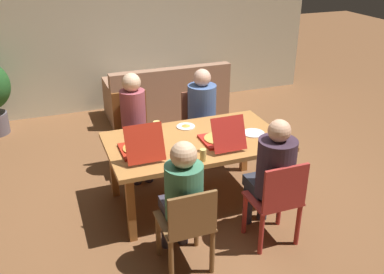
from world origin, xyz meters
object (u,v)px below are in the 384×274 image
(person_1, at_px, (272,170))
(drinking_glass_1, at_px, (203,155))
(chair_3, at_px, (133,128))
(pizza_box_1, at_px, (140,148))
(plate_0, at_px, (253,133))
(chair_1, at_px, (277,201))
(drinking_glass_2, at_px, (157,128))
(chair_0, at_px, (200,123))
(plate_1, at_px, (186,126))
(person_0, at_px, (203,108))
(chair_2, at_px, (187,226))
(couch, at_px, (167,97))
(person_3, at_px, (135,118))
(drinking_glass_0, at_px, (191,154))
(person_2, at_px, (182,193))
(dining_table, at_px, (195,146))
(pizza_box_0, at_px, (220,139))

(person_1, xyz_separation_m, drinking_glass_1, (-0.53, 0.36, 0.07))
(chair_3, height_order, pizza_box_1, pizza_box_1)
(person_1, distance_m, plate_0, 0.76)
(chair_1, bearing_deg, drinking_glass_2, 122.99)
(drinking_glass_2, bearing_deg, chair_1, -57.01)
(chair_1, distance_m, chair_3, 2.11)
(pizza_box_1, distance_m, drinking_glass_2, 0.44)
(plate_0, height_order, drinking_glass_2, drinking_glass_2)
(plate_0, xyz_separation_m, drinking_glass_2, (-0.97, 0.34, 0.07))
(chair_3, bearing_deg, person_1, -63.76)
(chair_0, distance_m, drinking_glass_2, 1.13)
(pizza_box_1, distance_m, plate_1, 0.75)
(person_0, relative_size, plate_1, 5.87)
(chair_2, bearing_deg, couch, 75.44)
(chair_0, xyz_separation_m, plate_1, (-0.42, -0.66, 0.30))
(chair_3, height_order, person_3, person_3)
(drinking_glass_0, relative_size, drinking_glass_1, 1.06)
(person_2, bearing_deg, chair_2, -90.00)
(dining_table, distance_m, chair_2, 1.09)
(person_2, bearing_deg, plate_1, 68.87)
(chair_3, distance_m, person_3, 0.25)
(person_2, height_order, person_3, person_3)
(chair_0, relative_size, plate_0, 3.63)
(chair_0, distance_m, plate_0, 1.13)
(chair_0, height_order, person_3, person_3)
(person_0, bearing_deg, person_3, -176.33)
(person_1, xyz_separation_m, pizza_box_0, (-0.23, 0.65, 0.06))
(chair_3, xyz_separation_m, drinking_glass_0, (0.25, -1.38, 0.28))
(pizza_box_0, bearing_deg, chair_3, 119.86)
(chair_3, xyz_separation_m, plate_1, (0.46, -0.65, 0.22))
(pizza_box_1, xyz_separation_m, drinking_glass_2, (0.27, 0.34, 0.02))
(chair_3, xyz_separation_m, plate_0, (1.07, -1.06, 0.22))
(plate_0, distance_m, drinking_glass_2, 1.03)
(pizza_box_1, relative_size, drinking_glass_2, 3.35)
(chair_0, relative_size, person_3, 0.69)
(chair_2, relative_size, couch, 0.45)
(person_0, relative_size, pizza_box_1, 2.38)
(chair_2, bearing_deg, dining_table, 65.63)
(person_0, distance_m, plate_1, 0.69)
(drinking_glass_0, height_order, drinking_glass_1, drinking_glass_0)
(drinking_glass_1, distance_m, drinking_glass_2, 0.75)
(person_2, bearing_deg, drinking_glass_1, 49.15)
(chair_3, distance_m, drinking_glass_2, 0.78)
(dining_table, height_order, drinking_glass_1, drinking_glass_1)
(chair_3, distance_m, pizza_box_0, 1.34)
(person_0, relative_size, drinking_glass_1, 10.03)
(pizza_box_1, relative_size, couch, 0.27)
(person_0, height_order, plate_0, person_0)
(couch, bearing_deg, plate_1, -101.59)
(chair_3, relative_size, pizza_box_1, 1.92)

